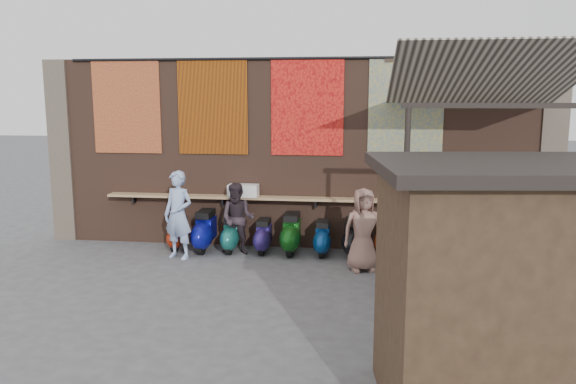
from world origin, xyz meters
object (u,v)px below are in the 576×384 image
object	(u,v)px
shelf_box	(243,191)
scooter_stool_3	(263,236)
scooter_stool_5	(323,238)
shopper_grey	(461,255)
scooter_stool_2	(232,235)
diner_right	(238,219)
scooter_stool_7	(384,238)
diner_left	(178,215)
market_stall	(502,296)
scooter_stool_4	(291,234)
shopper_tan	(363,230)
shopper_navy	(448,253)
scooter_stool_0	(178,234)
scooter_stool_1	(205,231)
scooter_stool_6	(352,238)

from	to	relation	value
shelf_box	scooter_stool_3	distance (m)	1.07
scooter_stool_5	shopper_grey	xyz separation A→B (m)	(2.31, -2.46, 0.44)
scooter_stool_2	diner_right	world-z (taller)	diner_right
shelf_box	scooter_stool_7	world-z (taller)	shelf_box
scooter_stool_2	diner_left	size ratio (longest dim) A/B	0.43
shelf_box	diner_left	size ratio (longest dim) A/B	0.36
scooter_stool_2	scooter_stool_7	size ratio (longest dim) A/B	0.92
scooter_stool_2	market_stall	size ratio (longest dim) A/B	0.31
diner_right	scooter_stool_4	bearing A→B (deg)	11.83
scooter_stool_2	scooter_stool_3	world-z (taller)	scooter_stool_2
shelf_box	shopper_tan	xyz separation A→B (m)	(2.52, -1.25, -0.48)
shelf_box	market_stall	world-z (taller)	market_stall
diner_left	market_stall	world-z (taller)	market_stall
shopper_grey	market_stall	size ratio (longest dim) A/B	0.64
shelf_box	scooter_stool_4	xyz separation A→B (m)	(1.06, -0.29, -0.84)
scooter_stool_3	market_stall	size ratio (longest dim) A/B	0.30
scooter_stool_5	shopper_navy	bearing A→B (deg)	-47.66
scooter_stool_0	shopper_grey	bearing A→B (deg)	-24.90
scooter_stool_1	scooter_stool_4	distance (m)	1.83
scooter_stool_3	diner_left	distance (m)	1.80
scooter_stool_1	scooter_stool_6	size ratio (longest dim) A/B	1.13
scooter_stool_1	scooter_stool_2	bearing A→B (deg)	2.18
scooter_stool_1	scooter_stool_4	xyz separation A→B (m)	(1.83, 0.03, -0.01)
shelf_box	scooter_stool_3	bearing A→B (deg)	-32.08
scooter_stool_5	market_stall	xyz separation A→B (m)	(2.16, -5.56, 0.88)
shelf_box	shopper_grey	world-z (taller)	shopper_grey
scooter_stool_1	shopper_grey	size ratio (longest dim) A/B	0.57
scooter_stool_6	scooter_stool_0	bearing A→B (deg)	179.71
diner_right	shopper_navy	world-z (taller)	shopper_navy
scooter_stool_1	market_stall	size ratio (longest dim) A/B	0.36
scooter_stool_2	diner_left	bearing A→B (deg)	-147.15
diner_right	scooter_stool_7	bearing A→B (deg)	6.07
shelf_box	scooter_stool_3	world-z (taller)	shelf_box
scooter_stool_0	scooter_stool_3	distance (m)	1.84
scooter_stool_2	diner_right	bearing A→B (deg)	-41.20
shopper_tan	scooter_stool_6	bearing A→B (deg)	86.58
shopper_tan	scooter_stool_4	bearing A→B (deg)	130.10
scooter_stool_3	scooter_stool_7	bearing A→B (deg)	-0.62
shelf_box	scooter_stool_2	world-z (taller)	shelf_box
diner_left	scooter_stool_7	bearing A→B (deg)	28.11
shopper_navy	scooter_stool_3	bearing A→B (deg)	-66.74
scooter_stool_1	market_stall	distance (m)	7.29
shopper_navy	shopper_tan	bearing A→B (deg)	-78.41
scooter_stool_4	scooter_stool_7	world-z (taller)	scooter_stool_4
scooter_stool_0	shopper_tan	distance (m)	4.03
scooter_stool_5	shopper_tan	distance (m)	1.31
scooter_stool_3	shopper_tan	world-z (taller)	shopper_tan
scooter_stool_1	scooter_stool_5	bearing A→B (deg)	0.05
shopper_grey	scooter_stool_7	bearing A→B (deg)	-49.93
diner_right	scooter_stool_3	bearing A→B (deg)	20.15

